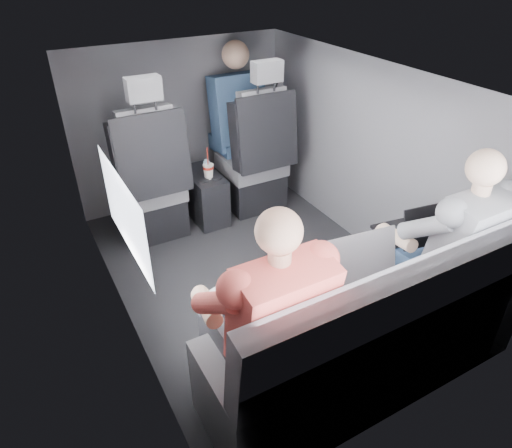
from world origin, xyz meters
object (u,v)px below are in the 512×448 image
passenger_rear_left (263,318)px  soda_cup (208,171)px  front_seat_right (255,164)px  laptop_black (415,229)px  front_seat_left (150,189)px  passenger_front_right (237,113)px  center_console (205,196)px  laptop_white (248,291)px  laptop_silver (347,260)px  rear_bench (362,342)px  passenger_rear_right (443,247)px  water_bottle (207,169)px

passenger_rear_left → soda_cup: bearing=73.5°
front_seat_right → laptop_black: 1.64m
soda_cup → front_seat_right: bearing=6.7°
front_seat_left → passenger_front_right: bearing=16.5°
center_console → laptop_white: (-0.49, -1.67, 0.43)m
front_seat_left → center_console: front_seat_left is taller
laptop_silver → laptop_black: 0.52m
rear_bench → laptop_silver: size_ratio=4.07×
laptop_silver → passenger_front_right: size_ratio=0.43×
passenger_rear_right → laptop_silver: bearing=165.1°
front_seat_left → soda_cup: front_seat_left is taller
laptop_silver → passenger_rear_right: bearing=-14.9°
rear_bench → center_console: bearing=90.0°
soda_cup → laptop_white: bearing=-107.4°
laptop_white → passenger_rear_right: 1.08m
front_seat_left → passenger_rear_left: bearing=-92.0°
front_seat_right → laptop_silver: 1.73m
soda_cup → laptop_black: laptop_black is taller
water_bottle → center_console: bearing=98.5°
rear_bench → front_seat_left: bearing=103.3°
center_console → rear_bench: rear_bench is taller
front_seat_right → water_bottle: front_seat_right is taller
water_bottle → laptop_black: 1.70m
rear_bench → soda_cup: bearing=89.7°
front_seat_right → center_console: bearing=174.9°
center_console → passenger_rear_right: size_ratio=0.40×
front_seat_right → passenger_rear_right: 1.82m
front_seat_right → laptop_silver: size_ratio=3.22×
center_console → laptop_silver: bearing=-88.4°
front_seat_right → laptop_white: 1.89m
rear_bench → passenger_rear_left: 0.61m
front_seat_right → front_seat_left: bearing=180.0°
front_seat_right → passenger_rear_left: size_ratio=1.04×
center_console → passenger_rear_left: passenger_rear_left is taller
rear_bench → laptop_white: (-0.49, 0.28, 0.32)m
front_seat_left → soda_cup: (0.46, -0.05, 0.06)m
passenger_rear_left → passenger_front_right: size_ratio=1.33×
laptop_silver → passenger_rear_left: passenger_rear_left is taller
front_seat_left → laptop_black: (1.01, -1.62, 0.23)m
passenger_front_right → front_seat_right: bearing=-84.0°
laptop_black → passenger_rear_left: bearing=-170.0°
rear_bench → front_seat_right: bearing=76.7°
center_console → water_bottle: water_bottle is taller
rear_bench → laptop_silver: (0.05, 0.24, 0.33)m
water_bottle → passenger_front_right: 0.58m
front_seat_right → water_bottle: 0.45m
center_console → water_bottle: 0.27m
soda_cup → water_bottle: size_ratio=1.74×
laptop_white → passenger_rear_right: (1.06, -0.18, -0.01)m
laptop_silver → passenger_rear_right: size_ratio=0.33×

